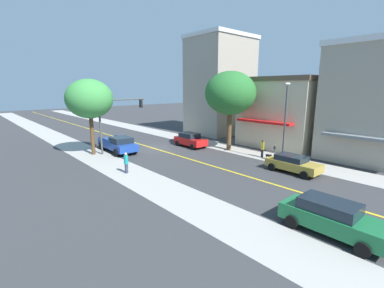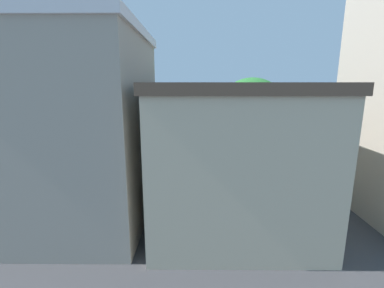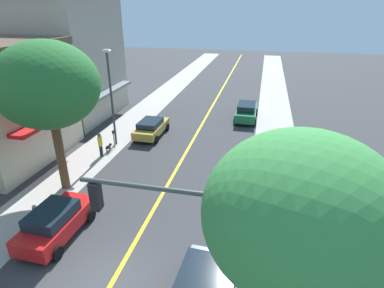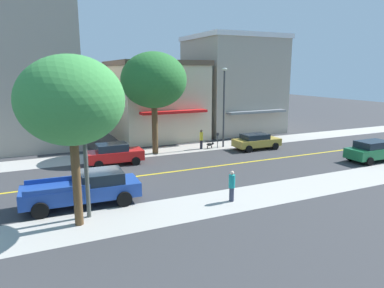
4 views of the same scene
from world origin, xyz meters
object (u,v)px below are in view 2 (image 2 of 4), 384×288
(blue_pickup_truck, at_px, (291,143))
(pedestrian_teal_shirt, at_px, (230,138))
(gold_sedan_left_curb, at_px, (155,159))
(pedestrian_yellow_shirt, at_px, (200,164))
(fire_hydrant, at_px, (282,169))
(green_sedan_right_curb, at_px, (116,143))
(street_tree_right_corner, at_px, (252,106))
(red_sedan_left_curb, at_px, (285,159))
(street_lamp, at_px, (175,126))
(traffic_light_mast, at_px, (294,117))
(street_tree_left_near, at_px, (293,103))
(small_dog, at_px, (191,170))
(parking_meter, at_px, (183,163))

(blue_pickup_truck, xyz_separation_m, pedestrian_teal_shirt, (2.86, 7.23, 0.02))
(gold_sedan_left_curb, relative_size, pedestrian_yellow_shirt, 2.42)
(gold_sedan_left_curb, relative_size, pedestrian_teal_shirt, 2.51)
(fire_hydrant, relative_size, green_sedan_right_curb, 0.18)
(street_tree_right_corner, relative_size, pedestrian_yellow_shirt, 4.83)
(pedestrian_yellow_shirt, bearing_deg, pedestrian_teal_shirt, -108.02)
(fire_hydrant, bearing_deg, pedestrian_yellow_shirt, 91.87)
(street_tree_right_corner, height_order, pedestrian_teal_shirt, street_tree_right_corner)
(street_tree_right_corner, xyz_separation_m, red_sedan_left_curb, (2.18, -4.00, -5.34))
(street_tree_right_corner, height_order, red_sedan_left_curb, street_tree_right_corner)
(green_sedan_right_curb, bearing_deg, street_lamp, 130.42)
(traffic_light_mast, relative_size, green_sedan_right_curb, 1.28)
(gold_sedan_left_curb, bearing_deg, green_sedan_right_curb, -50.21)
(fire_hydrant, bearing_deg, red_sedan_left_curb, -25.83)
(red_sedan_left_curb, relative_size, green_sedan_right_curb, 0.89)
(pedestrian_yellow_shirt, height_order, pedestrian_teal_shirt, pedestrian_yellow_shirt)
(street_tree_left_near, xyz_separation_m, street_tree_right_corner, (-12.10, 7.90, 0.51))
(gold_sedan_left_curb, xyz_separation_m, pedestrian_yellow_shirt, (-2.26, -4.41, 0.19))
(pedestrian_teal_shirt, bearing_deg, gold_sedan_left_curb, -32.03)
(green_sedan_right_curb, relative_size, pedestrian_teal_shirt, 2.75)
(street_tree_right_corner, bearing_deg, gold_sedan_left_curb, 75.28)
(street_lamp, distance_m, small_dog, 4.28)
(traffic_light_mast, distance_m, gold_sedan_left_curb, 18.06)
(street_lamp, bearing_deg, street_tree_right_corner, -91.19)
(green_sedan_right_curb, bearing_deg, traffic_light_mast, -179.62)
(street_tree_left_near, distance_m, pedestrian_yellow_shirt, 17.84)
(pedestrian_yellow_shirt, distance_m, pedestrian_teal_shirt, 13.22)
(gold_sedan_left_curb, bearing_deg, street_lamp, 136.17)
(gold_sedan_left_curb, distance_m, pedestrian_teal_shirt, 13.48)
(parking_meter, bearing_deg, small_dog, -101.82)
(red_sedan_left_curb, xyz_separation_m, gold_sedan_left_curb, (0.13, 12.79, -0.08))
(red_sedan_left_curb, distance_m, pedestrian_yellow_shirt, 8.65)
(fire_hydrant, distance_m, small_dog, 8.29)
(pedestrian_yellow_shirt, bearing_deg, traffic_light_mast, -139.16)
(street_tree_right_corner, distance_m, small_dog, 7.80)
(street_tree_left_near, bearing_deg, small_dog, 132.20)
(fire_hydrant, relative_size, pedestrian_yellow_shirt, 0.48)
(parking_meter, distance_m, traffic_light_mast, 16.52)
(street_tree_left_near, relative_size, parking_meter, 5.36)
(blue_pickup_truck, xyz_separation_m, pedestrian_yellow_shirt, (-9.61, 11.61, 0.06))
(street_tree_left_near, relative_size, small_dog, 10.46)
(red_sedan_left_curb, xyz_separation_m, pedestrian_teal_shirt, (10.34, 3.99, 0.06))
(street_tree_left_near, height_order, green_sedan_right_curb, street_tree_left_near)
(fire_hydrant, bearing_deg, traffic_light_mast, -24.36)
(red_sedan_left_curb, bearing_deg, pedestrian_yellow_shirt, 15.71)
(blue_pickup_truck, xyz_separation_m, small_dog, (-9.45, 12.44, -0.52))
(fire_hydrant, bearing_deg, pedestrian_teal_shirt, 14.15)
(gold_sedan_left_curb, bearing_deg, pedestrian_yellow_shirt, 154.13)
(fire_hydrant, height_order, red_sedan_left_curb, red_sedan_left_curb)
(street_lamp, distance_m, pedestrian_yellow_shirt, 4.11)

